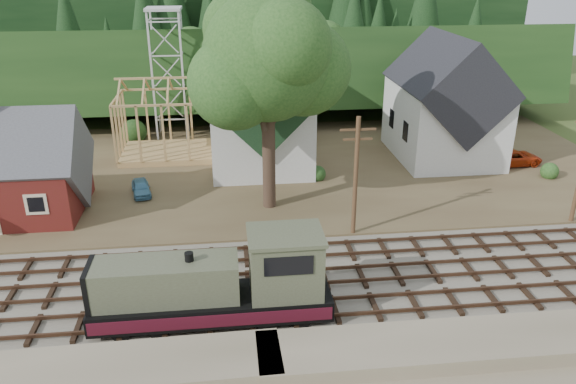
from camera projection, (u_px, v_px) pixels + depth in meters
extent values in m
plane|color=#384C1E|center=(249.00, 287.00, 30.85)|extent=(140.00, 140.00, 0.00)
cube|color=#726B5B|center=(249.00, 285.00, 30.82)|extent=(64.00, 11.00, 0.16)
cube|color=brown|center=(238.00, 169.00, 47.25)|extent=(64.00, 26.00, 0.30)
cube|color=#1E3F19|center=(231.00, 102.00, 69.26)|extent=(70.00, 28.96, 12.74)
cube|color=black|center=(229.00, 77.00, 83.89)|extent=(80.00, 20.00, 12.00)
cube|color=#5D1E15|center=(6.00, 187.00, 38.35)|extent=(10.00, 7.00, 3.80)
cube|color=#4C4C51|center=(0.00, 161.00, 37.61)|extent=(10.80, 7.41, 7.41)
cube|color=silver|center=(259.00, 124.00, 47.99)|extent=(8.00, 12.00, 6.40)
cube|color=#163119|center=(258.00, 87.00, 46.74)|extent=(8.40, 12.96, 8.40)
cube|color=silver|center=(263.00, 77.00, 40.47)|extent=(2.40, 2.40, 4.00)
cone|color=#163119|center=(262.00, 30.00, 39.18)|extent=(5.37, 5.37, 2.60)
cube|color=silver|center=(443.00, 121.00, 48.77)|extent=(8.00, 10.00, 6.40)
cube|color=black|center=(447.00, 84.00, 47.52)|extent=(8.40, 10.80, 8.40)
cube|color=tan|center=(169.00, 152.00, 50.12)|extent=(8.00, 6.00, 0.50)
cube|color=tan|center=(162.00, 78.00, 47.52)|extent=(8.00, 0.18, 0.18)
cube|color=silver|center=(152.00, 78.00, 51.93)|extent=(0.18, 0.18, 12.00)
cube|color=silver|center=(183.00, 77.00, 52.22)|extent=(0.18, 0.18, 12.00)
cube|color=silver|center=(155.00, 72.00, 54.49)|extent=(0.18, 0.18, 12.00)
cube|color=silver|center=(185.00, 72.00, 54.78)|extent=(0.18, 0.18, 12.00)
cube|color=silver|center=(163.00, 9.00, 51.01)|extent=(3.20, 3.20, 0.25)
cylinder|color=#38281E|center=(269.00, 153.00, 38.53)|extent=(0.90, 0.90, 8.00)
sphere|color=#21491B|center=(267.00, 57.00, 35.99)|extent=(8.40, 8.40, 8.40)
sphere|color=#21491B|center=(304.00, 69.00, 37.56)|extent=(6.40, 6.40, 6.40)
sphere|color=#21491B|center=(234.00, 83.00, 35.61)|extent=(6.00, 6.00, 6.00)
cylinder|color=#4C331E|center=(356.00, 179.00, 34.79)|extent=(0.28, 0.28, 8.00)
cube|color=#4C331E|center=(358.00, 130.00, 33.54)|extent=(2.20, 0.12, 0.12)
cube|color=#4C331E|center=(358.00, 139.00, 33.77)|extent=(1.80, 0.12, 0.12)
cube|color=black|center=(213.00, 316.00, 27.78)|extent=(11.41, 2.38, 0.33)
cube|color=black|center=(212.00, 304.00, 27.50)|extent=(11.41, 2.76, 1.05)
cube|color=#4A4B37|center=(167.00, 280.00, 26.69)|extent=(6.85, 2.19, 2.00)
cube|color=#4A4B37|center=(286.00, 264.00, 27.09)|extent=(3.42, 2.66, 3.04)
cube|color=#4A4B37|center=(285.00, 235.00, 26.48)|extent=(3.61, 2.85, 0.19)
cube|color=black|center=(289.00, 266.00, 25.59)|extent=(2.28, 0.06, 0.95)
cube|color=#511120|center=(212.00, 321.00, 26.22)|extent=(11.41, 0.04, 0.67)
cube|color=#511120|center=(213.00, 289.00, 28.78)|extent=(11.41, 0.04, 0.67)
cylinder|color=black|center=(189.00, 259.00, 26.38)|extent=(0.42, 0.42, 0.67)
imported|color=teal|center=(141.00, 188.00, 41.77)|extent=(1.90, 3.35, 1.08)
imported|color=#BE320F|center=(514.00, 158.00, 47.63)|extent=(4.84, 2.54, 1.30)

